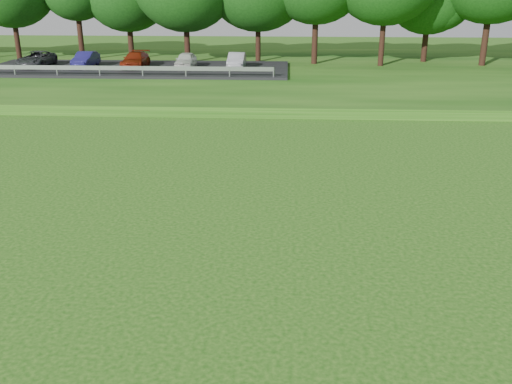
{
  "coord_description": "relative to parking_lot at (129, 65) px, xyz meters",
  "views": [
    {
      "loc": [
        -11.99,
        -12.11,
        7.14
      ],
      "look_at": [
        -12.86,
        3.68,
        1.3
      ],
      "focal_mm": 40.0,
      "sensor_mm": 36.0,
      "label": 1
    }
  ],
  "objects": [
    {
      "name": "parking_lot",
      "position": [
        0.0,
        0.0,
        0.0
      ],
      "size": [
        24.0,
        9.0,
        1.38
      ],
      "color": "black",
      "rests_on": "berm"
    },
    {
      "name": "berm",
      "position": [
        24.47,
        1.19,
        -0.73
      ],
      "size": [
        130.0,
        30.0,
        0.6
      ],
      "primitive_type": "cube",
      "color": "#12430C",
      "rests_on": "ground"
    },
    {
      "name": "walking_path",
      "position": [
        24.47,
        -12.81,
        -1.01
      ],
      "size": [
        130.0,
        1.6,
        0.04
      ],
      "primitive_type": "cube",
      "color": "gray",
      "rests_on": "ground"
    }
  ]
}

